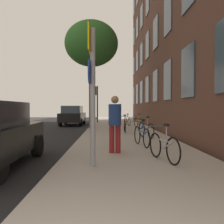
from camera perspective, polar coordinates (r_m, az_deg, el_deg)
ground_plane at (r=16.36m, az=-10.57°, el=-4.17°), size 41.80×41.80×0.00m
road_asphalt at (r=16.83m, az=-17.66°, el=-4.04°), size 7.00×38.00×0.01m
sidewalk at (r=16.16m, az=1.80°, el=-4.00°), size 4.20×38.00×0.12m
sign_post at (r=5.59m, az=-4.84°, el=6.55°), size 0.15×0.60×3.24m
traffic_light at (r=22.49m, az=-3.78°, el=3.50°), size 0.43×0.24×3.38m
tree_near at (r=16.13m, az=-4.91°, el=15.72°), size 3.44×3.44×6.96m
bicycle_0 at (r=6.32m, az=12.21°, el=-7.98°), size 0.55×1.60×0.96m
bicycle_1 at (r=8.61m, az=7.07°, el=-5.56°), size 0.47×1.64×0.96m
bicycle_2 at (r=11.06m, az=8.16°, el=-4.08°), size 0.55×1.65×0.97m
bicycle_3 at (r=13.34m, az=3.06°, el=-3.18°), size 0.42×1.72×0.97m
bicycle_4 at (r=15.84m, az=6.29°, el=-2.51°), size 0.48×1.63×0.98m
bicycle_5 at (r=18.16m, az=3.66°, el=-2.13°), size 0.48×1.56×0.92m
pedestrian_0 at (r=7.20m, az=0.69°, el=-2.00°), size 0.53×0.53×1.72m
car_1 at (r=20.35m, az=-9.33°, el=-0.77°), size 1.84×4.05×1.62m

